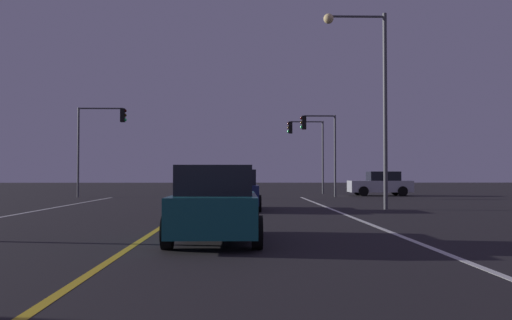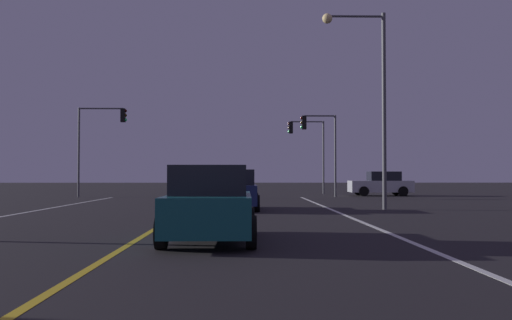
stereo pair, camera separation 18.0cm
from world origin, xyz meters
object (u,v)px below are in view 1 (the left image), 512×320
Objects in this scene: car_crossing_side at (381,184)px; street_lamp_right_far at (371,84)px; car_lead_same_lane at (216,205)px; traffic_light_far_right at (306,140)px; traffic_light_near_right at (319,137)px; car_ahead_far at (236,190)px; traffic_light_near_left at (101,131)px.

car_crossing_side is 0.51× the size of street_lamp_right_far.
traffic_light_far_right is at bearing -10.56° from car_lead_same_lane.
car_ahead_far is at bearing 67.72° from traffic_light_near_right.
street_lamp_right_far reaches higher than traffic_light_near_right.
traffic_light_near_left is (-19.04, -1.97, 3.54)m from car_crossing_side.
traffic_light_near_left is at bearing 0.00° from traffic_light_near_right.
car_ahead_far is 0.51× the size of street_lamp_right_far.
car_ahead_far is at bearing 74.50° from traffic_light_far_right.
street_lamp_right_far is at bearing -88.84° from car_ahead_far.
traffic_light_near_right reaches higher than car_ahead_far.
traffic_light_far_right reaches higher than car_lead_same_lane.
traffic_light_near_right is at bearing -22.28° from car_ahead_far.
traffic_light_far_right is at bearing -15.50° from car_ahead_far.
traffic_light_near_right is at bearing 23.05° from car_crossing_side.
car_ahead_far is 7.36m from street_lamp_right_far.
car_crossing_side is 6.83m from traffic_light_far_right.
traffic_light_near_left is at bearing 34.87° from car_ahead_far.
car_ahead_far is at bearing 1.16° from street_lamp_right_far.
traffic_light_near_left reaches higher than car_ahead_far.
traffic_light_near_right is 0.64× the size of street_lamp_right_far.
traffic_light_near_left is at bearing -40.99° from street_lamp_right_far.
car_lead_same_lane is 0.51× the size of street_lamp_right_far.
traffic_light_near_left is at bearing 20.03° from car_lead_same_lane.
car_crossing_side is at bearing -33.60° from car_ahead_far.
traffic_light_near_left is (-8.73, 23.93, 3.54)m from car_lead_same_lane.
street_lamp_right_far reaches higher than car_lead_same_lane.
car_lead_same_lane is 10.91m from car_ahead_far.
street_lamp_right_far is at bearing 74.29° from car_crossing_side.
car_ahead_far is 0.77× the size of traffic_light_far_right.
car_ahead_far is 16.27m from traffic_light_near_left.
car_lead_same_lane is 0.77× the size of traffic_light_far_right.
traffic_light_near_left is 15.24m from traffic_light_far_right.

